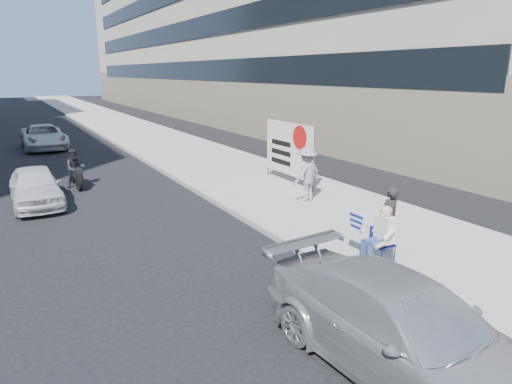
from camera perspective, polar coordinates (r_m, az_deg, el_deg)
ground at (r=9.03m, az=2.37°, el=-12.21°), size 160.00×160.00×0.00m
near_sidewalk at (r=28.36m, az=-12.10°, el=6.29°), size 5.00×120.00×0.15m
near_building at (r=44.66m, az=-0.59°, el=22.36°), size 14.00×70.00×20.00m
seated_protester at (r=9.76m, az=15.06°, el=-5.03°), size 0.83×1.12×1.31m
jogger at (r=14.34m, az=6.40°, el=2.25°), size 1.23×0.88×1.72m
pedestrian_woman at (r=10.75m, az=16.26°, el=-3.18°), size 0.57×0.39×1.49m
protest_banner at (r=16.61m, az=4.15°, el=5.39°), size 0.08×3.06×2.20m
parked_sedan at (r=6.85m, az=17.96°, el=-16.00°), size 2.22×4.77×1.35m
white_sedan_near at (r=15.94m, az=-25.86°, el=0.64°), size 1.47×3.60×1.22m
white_sedan_far at (r=27.81m, az=-25.01°, el=6.28°), size 2.21×4.71×1.30m
motorcycle at (r=17.88m, az=-21.65°, el=2.56°), size 0.74×2.05×1.42m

